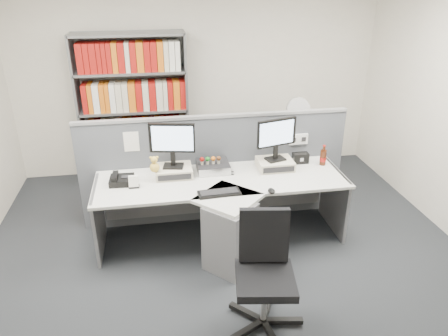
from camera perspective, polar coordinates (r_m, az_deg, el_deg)
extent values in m
plane|color=#2C2F34|center=(4.14, 1.56, -15.48)|extent=(5.50, 5.50, 0.00)
cube|color=silver|center=(6.02, -3.42, 12.10)|extent=(5.00, 0.04, 2.70)
cube|color=#54575F|center=(4.84, -1.19, -0.22)|extent=(3.00, 0.05, 1.25)
cube|color=#98989D|center=(4.61, -1.26, 6.95)|extent=(3.00, 0.07, 0.03)
cube|color=white|center=(4.90, 9.90, 3.86)|extent=(0.22, 0.04, 0.12)
cube|color=white|center=(4.62, -12.32, 3.63)|extent=(0.16, 0.00, 0.22)
cube|color=white|center=(4.61, -7.35, 3.98)|extent=(0.16, 0.00, 0.22)
cube|color=white|center=(4.80, 7.15, 4.84)|extent=(0.16, 0.00, 0.22)
cube|color=silver|center=(4.42, -0.37, -1.61)|extent=(2.60, 0.80, 0.03)
cube|color=silver|center=(4.07, 0.54, -4.09)|extent=(0.74, 0.74, 0.03)
cube|color=slate|center=(4.16, 0.82, -9.22)|extent=(0.57, 0.57, 0.69)
cube|color=slate|center=(4.59, -16.44, -6.60)|extent=(0.03, 0.70, 0.72)
cube|color=slate|center=(4.93, 14.53, -4.04)|extent=(0.03, 0.70, 0.72)
cube|color=slate|center=(4.90, -1.04, -3.47)|extent=(2.50, 0.02, 0.45)
cube|color=beige|center=(4.50, -6.75, -0.42)|extent=(0.38, 0.30, 0.10)
cube|color=black|center=(4.36, -6.63, -1.25)|extent=(0.34, 0.01, 0.06)
cube|color=beige|center=(4.66, 6.84, 0.55)|extent=(0.38, 0.30, 0.10)
cube|color=black|center=(4.53, 7.36, -0.22)|extent=(0.34, 0.01, 0.06)
cube|color=black|center=(4.47, -6.79, 0.27)|extent=(0.23, 0.19, 0.02)
cube|color=black|center=(4.44, -6.84, 1.25)|extent=(0.05, 0.04, 0.17)
cube|color=black|center=(4.35, -7.00, 4.02)|extent=(0.46, 0.12, 0.31)
cube|color=#BEDBFF|center=(4.33, -6.93, 3.93)|extent=(0.41, 0.08, 0.26)
cube|color=black|center=(4.64, 6.88, 1.21)|extent=(0.23, 0.19, 0.02)
cube|color=black|center=(4.61, 6.93, 2.14)|extent=(0.05, 0.04, 0.16)
cube|color=black|center=(4.53, 7.07, 4.73)|extent=(0.45, 0.15, 0.30)
cube|color=#BEDBFF|center=(4.51, 7.08, 4.64)|extent=(0.39, 0.11, 0.25)
cube|color=black|center=(4.58, -1.48, 0.16)|extent=(0.34, 0.30, 0.09)
cube|color=silver|center=(4.44, -1.20, -0.64)|extent=(0.34, 0.01, 0.08)
cylinder|color=beige|center=(4.52, -2.96, 0.68)|extent=(0.03, 0.03, 0.03)
sphere|color=#A5140F|center=(4.50, -2.97, 1.17)|extent=(0.05, 0.05, 0.05)
cylinder|color=beige|center=(4.53, -2.21, 0.73)|extent=(0.03, 0.03, 0.03)
sphere|color=#19721E|center=(4.51, -2.22, 1.22)|extent=(0.05, 0.05, 0.05)
cylinder|color=beige|center=(4.53, -1.46, 0.78)|extent=(0.03, 0.03, 0.03)
sphere|color=orange|center=(4.52, -1.46, 1.27)|extent=(0.05, 0.05, 0.05)
cylinder|color=beige|center=(4.54, -0.71, 0.83)|extent=(0.03, 0.03, 0.03)
sphere|color=#593319|center=(4.52, -0.71, 1.32)|extent=(0.05, 0.05, 0.05)
cube|color=black|center=(4.11, -0.66, -3.37)|extent=(0.42, 0.18, 0.02)
cube|color=black|center=(4.11, -0.66, -3.19)|extent=(0.37, 0.13, 0.01)
ellipsoid|color=black|center=(4.16, 6.38, -3.08)|extent=(0.07, 0.11, 0.04)
cube|color=black|center=(4.43, -13.52, -1.62)|extent=(0.25, 0.23, 0.07)
cube|color=black|center=(4.42, -14.42, -1.06)|extent=(0.06, 0.20, 0.04)
cube|color=black|center=(4.41, -12.87, -1.15)|extent=(0.11, 0.07, 0.01)
cube|color=black|center=(4.33, -11.96, -2.43)|extent=(0.10, 0.06, 0.02)
cube|color=white|center=(4.29, -12.04, -1.81)|extent=(0.09, 0.04, 0.11)
cube|color=white|center=(4.32, -12.03, -1.57)|extent=(0.09, 0.04, 0.11)
sphere|color=gold|center=(4.37, -9.27, 0.08)|extent=(0.10, 0.10, 0.10)
sphere|color=gold|center=(4.33, -9.35, 1.10)|extent=(0.07, 0.07, 0.07)
sphere|color=gold|center=(4.32, -9.79, 1.37)|extent=(0.03, 0.03, 0.03)
sphere|color=gold|center=(4.32, -8.95, 1.42)|extent=(0.03, 0.03, 0.03)
cube|color=black|center=(4.84, 10.20, 1.34)|extent=(0.17, 0.10, 0.12)
cylinder|color=#3F190A|center=(4.83, 13.13, 1.37)|extent=(0.07, 0.07, 0.17)
cylinder|color=#A5140F|center=(4.83, 13.11, 1.17)|extent=(0.07, 0.07, 0.05)
cylinder|color=#3F190A|center=(4.78, 13.26, 2.59)|extent=(0.03, 0.03, 0.05)
cylinder|color=#A5140F|center=(4.77, 13.29, 2.92)|extent=(0.03, 0.03, 0.01)
cube|color=gray|center=(5.87, -18.72, 6.93)|extent=(0.03, 0.40, 2.00)
cube|color=gray|center=(5.80, -5.07, 7.97)|extent=(0.03, 0.40, 2.00)
cube|color=gray|center=(5.97, -11.90, 8.04)|extent=(1.40, 0.02, 2.00)
cube|color=gray|center=(6.15, -11.14, -1.24)|extent=(1.38, 0.40, 0.03)
cube|color=gray|center=(5.95, -11.53, 3.09)|extent=(1.38, 0.40, 0.03)
cube|color=gray|center=(5.79, -11.96, 7.69)|extent=(1.38, 0.40, 0.03)
cube|color=gray|center=(5.66, -12.41, 12.52)|extent=(1.38, 0.40, 0.03)
cube|color=gray|center=(5.59, -12.85, 17.12)|extent=(1.38, 0.40, 0.03)
cube|color=#A5140F|center=(6.04, -11.30, 0.30)|extent=(1.24, 0.28, 0.36)
cube|color=orange|center=(5.85, -11.70, 4.76)|extent=(1.24, 0.28, 0.36)
cube|color=beige|center=(5.71, -12.14, 9.47)|extent=(1.24, 0.28, 0.36)
cube|color=white|center=(5.60, -12.60, 14.40)|extent=(1.24, 0.28, 0.36)
cube|color=gray|center=(5.89, 9.36, 1.24)|extent=(0.45, 0.60, 0.70)
cube|color=black|center=(5.56, 10.44, 1.62)|extent=(0.40, 0.02, 0.28)
cube|color=black|center=(5.69, 10.20, -1.34)|extent=(0.40, 0.02, 0.28)
cylinder|color=white|center=(5.75, 9.61, 4.57)|extent=(0.18, 0.18, 0.03)
cylinder|color=white|center=(5.72, 9.69, 5.56)|extent=(0.03, 0.03, 0.18)
cylinder|color=white|center=(5.63, 9.92, 7.79)|extent=(0.30, 0.09, 0.30)
cylinder|color=silver|center=(5.65, 9.83, 7.87)|extent=(0.30, 0.08, 0.30)
cylinder|color=silver|center=(3.62, 5.39, -17.41)|extent=(0.05, 0.05, 0.40)
cube|color=black|center=(3.47, 5.54, -14.72)|extent=(0.53, 0.53, 0.07)
cube|color=black|center=(3.47, 5.38, -8.93)|extent=(0.41, 0.17, 0.46)
cube|color=black|center=(3.78, 8.15, -19.59)|extent=(0.30, 0.10, 0.04)
cylinder|color=black|center=(3.81, 10.03, -19.65)|extent=(0.05, 0.05, 0.03)
cube|color=black|center=(3.89, 5.87, -17.92)|extent=(0.18, 0.29, 0.04)
cylinder|color=black|center=(3.99, 6.23, -16.94)|extent=(0.05, 0.05, 0.03)
cube|color=black|center=(3.82, 2.80, -18.68)|extent=(0.25, 0.25, 0.04)
cylinder|color=black|center=(3.88, 1.23, -18.15)|extent=(0.05, 0.05, 0.03)
cube|color=black|center=(3.67, 3.00, -20.96)|extent=(0.29, 0.18, 0.04)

